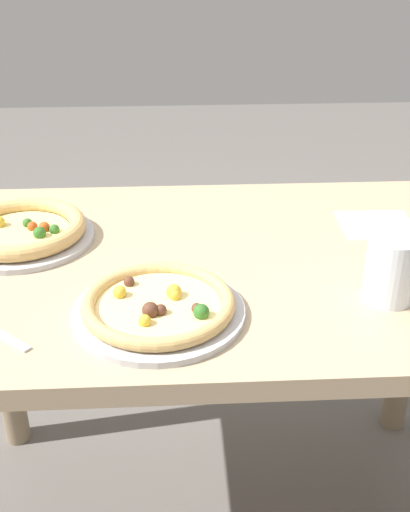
# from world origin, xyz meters

# --- Properties ---
(dining_table) EXTENTS (1.27, 0.77, 0.75)m
(dining_table) POSITION_xyz_m (0.00, 0.00, 0.63)
(dining_table) COLOR tan
(dining_table) RESTS_ON ground
(pizza_near) EXTENTS (0.29, 0.29, 0.04)m
(pizza_near) POSITION_xyz_m (-0.11, -0.20, 0.77)
(pizza_near) COLOR #B7B7BC
(pizza_near) RESTS_ON dining_table
(pizza_far) EXTENTS (0.30, 0.30, 0.05)m
(pizza_far) POSITION_xyz_m (-0.40, 0.10, 0.77)
(pizza_far) COLOR #B7B7BC
(pizza_far) RESTS_ON dining_table
(water_cup_clear) EXTENTS (0.09, 0.09, 0.12)m
(water_cup_clear) POSITION_xyz_m (0.29, -0.17, 0.81)
(water_cup_clear) COLOR silver
(water_cup_clear) RESTS_ON dining_table
(paper_napkin) EXTENTS (0.16, 0.15, 0.00)m
(paper_napkin) POSITION_xyz_m (0.36, 0.13, 0.75)
(paper_napkin) COLOR white
(paper_napkin) RESTS_ON dining_table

